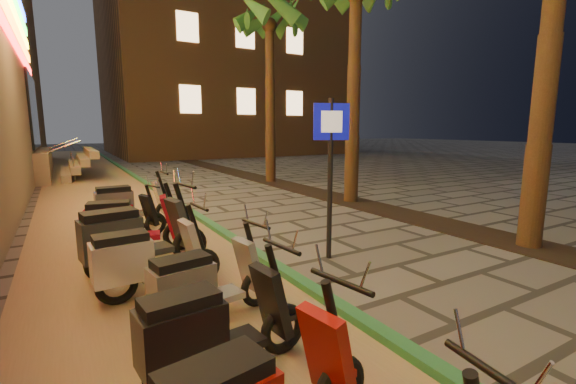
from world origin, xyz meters
TOP-DOWN VIEW (x-y plane):
  - ground at (0.00, 0.00)m, footprint 120.00×120.00m
  - parking_strip at (-2.60, 10.00)m, footprint 3.40×60.00m
  - green_curb at (-0.90, 10.00)m, footprint 0.18×60.00m
  - planting_strip at (3.60, 5.00)m, footprint 1.20×40.00m
  - apartment_block at (9.00, 32.00)m, footprint 18.00×16.06m
  - palm_d at (3.60, 12.00)m, footprint 2.97×3.02m
  - pedestrian_sign at (0.10, 3.32)m, footprint 0.53×0.25m
  - scooter_5 at (-2.63, 1.26)m, footprint 1.57×0.59m
  - scooter_6 at (-2.37, 2.23)m, footprint 1.51×0.63m
  - scooter_7 at (-2.79, 3.25)m, footprint 1.61×0.56m
  - scooter_8 at (-2.79, 4.12)m, footprint 1.85×0.77m
  - scooter_9 at (-2.72, 5.13)m, footprint 1.72×0.78m
  - scooter_10 at (-2.72, 5.98)m, footprint 1.45×0.78m
  - scooter_11 at (-2.45, 7.00)m, footprint 1.70×0.60m

SIDE VIEW (x-z plane):
  - ground at x=0.00m, z-range 0.00..0.00m
  - parking_strip at x=-2.60m, z-range 0.00..0.01m
  - planting_strip at x=3.60m, z-range 0.00..0.02m
  - green_curb at x=-0.90m, z-range 0.00..0.10m
  - scooter_10 at x=-2.72m, z-range -0.07..0.97m
  - scooter_6 at x=-2.37m, z-range -0.07..0.99m
  - scooter_5 at x=-2.63m, z-range -0.07..1.03m
  - scooter_7 at x=-2.79m, z-range -0.07..1.06m
  - scooter_11 at x=-2.45m, z-range -0.08..1.12m
  - scooter_9 at x=-2.72m, z-range -0.08..1.13m
  - scooter_8 at x=-2.79m, z-range -0.09..1.21m
  - pedestrian_sign at x=0.10m, z-range 0.38..2.95m
  - palm_d at x=3.60m, z-range 2.36..9.53m
  - apartment_block at x=9.00m, z-range 0.00..25.00m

